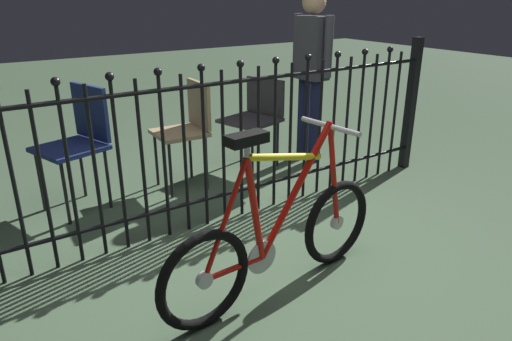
% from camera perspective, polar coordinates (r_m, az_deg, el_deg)
% --- Properties ---
extents(ground_plane, '(20.00, 20.00, 0.00)m').
position_cam_1_polar(ground_plane, '(2.83, 4.37, -11.37)').
color(ground_plane, '#486046').
extents(iron_fence, '(3.80, 0.07, 1.15)m').
position_cam_1_polar(iron_fence, '(3.12, -4.41, 3.56)').
color(iron_fence, black).
rests_on(iron_fence, ground).
extents(bicycle, '(1.43, 0.40, 0.92)m').
position_cam_1_polar(bicycle, '(2.46, 2.67, -8.24)').
color(bicycle, black).
rests_on(bicycle, ground).
extents(chair_charcoal, '(0.54, 0.54, 0.78)m').
position_cam_1_polar(chair_charcoal, '(4.21, -0.02, 6.98)').
color(chair_charcoal, black).
rests_on(chair_charcoal, ground).
extents(chair_navy, '(0.53, 0.53, 0.89)m').
position_cam_1_polar(chair_navy, '(3.58, -20.80, 3.96)').
color(chair_navy, black).
rests_on(chair_navy, ground).
extents(chair_tan, '(0.40, 0.39, 0.85)m').
position_cam_1_polar(chair_tan, '(3.76, -8.32, 5.64)').
color(chair_tan, black).
rests_on(chair_tan, ground).
extents(person_visitor, '(0.21, 0.48, 1.53)m').
position_cam_1_polar(person_visitor, '(4.31, 6.78, 12.81)').
color(person_visitor, '#191E3F').
rests_on(person_visitor, ground).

